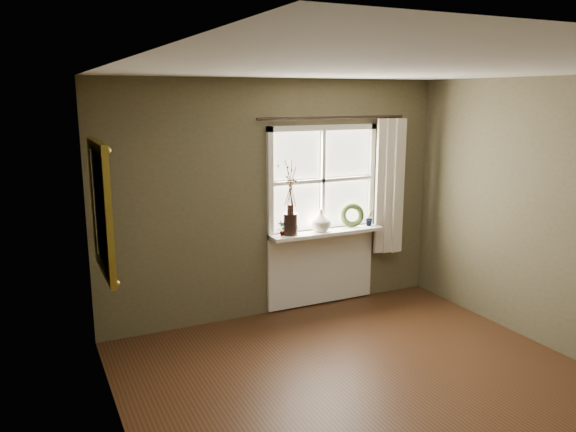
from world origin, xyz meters
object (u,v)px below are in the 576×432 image
Objects in this scene: gilt_mirror at (100,208)px; wreath at (352,218)px; dark_jug at (290,224)px; cream_vase at (321,220)px.

wreath is at bearing 14.99° from gilt_mirror.
gilt_mirror is (-2.88, -0.77, 0.50)m from wreath.
cream_vase is at bearing 0.00° from dark_jug.
gilt_mirror reaches higher than wreath.
wreath reaches higher than dark_jug.
dark_jug is 0.38m from cream_vase.
cream_vase is at bearing 16.69° from gilt_mirror.
cream_vase is 0.23× the size of gilt_mirror.
dark_jug is at bearing 19.53° from gilt_mirror.
dark_jug is at bearing -154.53° from wreath.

